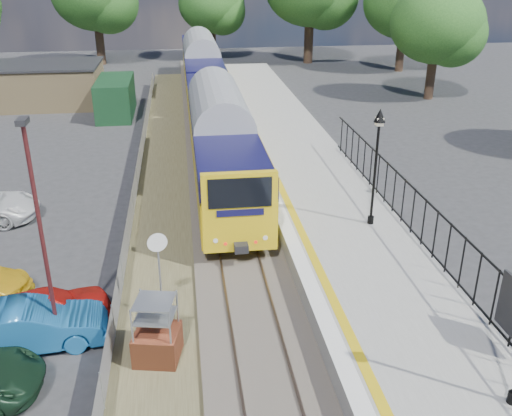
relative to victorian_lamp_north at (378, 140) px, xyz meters
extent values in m
plane|color=#2D2D30|center=(-5.30, -6.00, -4.30)|extent=(120.00, 120.00, 0.00)
cube|color=#473F38|center=(-5.30, 4.00, -4.20)|extent=(3.40, 80.00, 0.20)
cube|color=#4C472D|center=(-8.20, 2.00, -4.27)|extent=(2.60, 70.00, 0.06)
cube|color=brown|center=(-6.02, 4.00, -4.08)|extent=(0.07, 80.00, 0.14)
cube|color=brown|center=(-4.58, 4.00, -4.08)|extent=(0.07, 80.00, 0.14)
cube|color=gray|center=(-1.10, 2.00, -3.85)|extent=(5.00, 70.00, 0.90)
cube|color=silver|center=(-3.35, 2.00, -3.39)|extent=(0.50, 70.00, 0.01)
cube|color=gold|center=(-2.85, 2.00, -3.39)|extent=(0.30, 70.00, 0.01)
cylinder|color=black|center=(0.00, 0.00, -3.25)|extent=(0.24, 0.24, 0.30)
cylinder|color=black|center=(0.00, 0.00, -1.40)|extent=(0.10, 0.10, 3.70)
cube|color=black|center=(0.00, 0.00, 0.55)|extent=(0.08, 0.08, 0.30)
cube|color=beige|center=(0.00, 0.00, 0.72)|extent=(0.26, 0.26, 0.30)
cone|color=black|center=(0.00, 0.00, 0.95)|extent=(0.44, 0.44, 0.50)
cube|color=black|center=(1.25, -3.50, -1.65)|extent=(0.05, 26.00, 0.05)
cube|color=tan|center=(-17.30, 26.00, -2.80)|extent=(8.00, 6.00, 3.00)
cube|color=black|center=(-17.30, 26.00, -1.25)|extent=(8.20, 6.20, 0.15)
cube|color=#153A1E|center=(-11.80, 22.00, -3.00)|extent=(2.40, 6.00, 2.60)
cylinder|color=#332319|center=(-15.30, 44.00, -2.37)|extent=(0.88, 0.88, 3.85)
cylinder|color=#332319|center=(-3.30, 46.00, -2.72)|extent=(0.72, 0.72, 3.15)
ellipsoid|color=#1F4E1A|center=(-3.30, 46.00, 1.55)|extent=(7.20, 7.20, 6.12)
cylinder|color=#332319|center=(6.70, 42.00, -2.20)|extent=(0.96, 0.96, 4.20)
cylinder|color=#332319|center=(14.70, 36.00, -2.55)|extent=(0.80, 0.80, 3.50)
ellipsoid|color=#1F4E1A|center=(14.70, 36.00, 2.20)|extent=(8.00, 8.00, 6.80)
cylinder|color=#332319|center=(12.70, 24.00, -2.72)|extent=(0.72, 0.72, 3.15)
ellipsoid|color=#1F4E1A|center=(12.70, 24.00, 1.55)|extent=(7.20, 7.20, 6.12)
cube|color=gold|center=(-5.30, 8.83, -2.61)|extent=(2.80, 20.00, 1.90)
cube|color=#100F3A|center=(-5.30, 8.83, -1.31)|extent=(2.82, 20.00, 0.90)
cube|color=black|center=(-5.30, 8.83, -1.31)|extent=(2.82, 18.00, 0.70)
cube|color=black|center=(-5.30, 8.83, -3.79)|extent=(2.00, 18.00, 0.45)
cube|color=gold|center=(-5.30, 29.43, -2.61)|extent=(2.80, 20.00, 1.90)
cube|color=#100F3A|center=(-5.30, 29.43, -1.31)|extent=(2.82, 20.00, 0.90)
cube|color=black|center=(-5.30, 29.43, -1.31)|extent=(2.82, 18.00, 0.70)
cube|color=black|center=(-5.30, 29.43, -3.79)|extent=(2.00, 18.00, 0.45)
cube|color=black|center=(-5.30, -1.38, -1.26)|extent=(2.24, 0.04, 1.10)
cube|color=brown|center=(-8.18, -6.13, -3.83)|extent=(1.45, 1.45, 0.94)
cylinder|color=#999EA3|center=(-8.09, -4.13, -2.93)|extent=(0.06, 0.06, 2.73)
cylinder|color=silver|center=(-8.09, -4.18, -1.57)|extent=(0.60, 0.16, 0.61)
cylinder|color=#431617|center=(-11.09, -5.13, -0.92)|extent=(0.12, 0.12, 6.75)
cube|color=black|center=(-11.09, -5.13, 2.50)|extent=(0.25, 0.50, 0.15)
imported|color=#B21610|center=(-11.61, -4.17, -3.63)|extent=(4.24, 2.88, 1.34)
imported|color=#195B97|center=(-11.82, -5.05, -3.59)|extent=(4.41, 1.94, 1.41)
camera|label=1|loc=(-7.16, -19.55, 6.24)|focal=40.00mm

